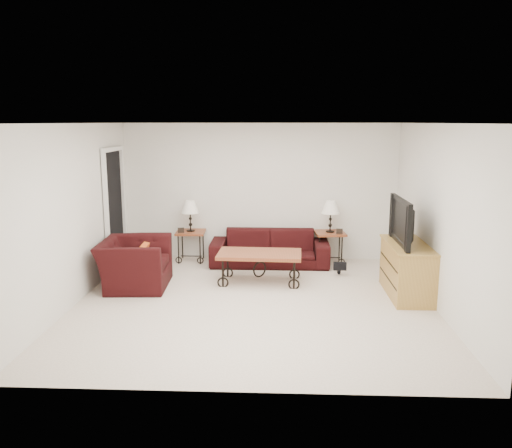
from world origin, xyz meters
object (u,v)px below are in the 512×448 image
Objects in this scene: coffee_table at (260,268)px; armchair at (135,263)px; backpack at (339,262)px; sofa at (270,248)px; television at (408,221)px; lamp_left at (190,216)px; side_table_right at (330,247)px; lamp_right at (330,216)px; side_table_left at (191,246)px; tv_stand at (407,270)px.

armchair is (-1.92, -0.29, 0.12)m from coffee_table.
coffee_table is at bearing -179.73° from backpack.
television is (2.02, -1.58, 0.81)m from sofa.
television is (2.16, -0.52, 0.87)m from coffee_table.
backpack is at bearing -15.75° from lamp_left.
lamp_right is (0.00, 0.00, 0.57)m from side_table_right.
coffee_table is at bearing -134.40° from side_table_right.
lamp_left is at bearing -24.63° from armchair.
lamp_left is 2.53m from lamp_right.
side_table_right reaches higher than side_table_left.
side_table_right is at bearing 0.00° from lamp_left.
coffee_table is (-1.22, -1.25, -0.04)m from side_table_right.
sofa is 1.10m from side_table_right.
lamp_right is 0.44× the size of tv_stand.
television reaches higher than sofa.
lamp_left is at bearing 153.19° from tv_stand.
sofa is 3.72× the size of lamp_left.
television reaches higher than side_table_right.
sofa is at bearing -7.10° from lamp_left.
armchair is 4.16m from television.
tv_stand is (2.18, -0.52, 0.14)m from coffee_table.
lamp_right is at bearing 118.63° from tv_stand.
armchair is at bearing -111.77° from side_table_left.
lamp_right is 0.49× the size of television.
side_table_left is 2.72m from backpack.
sofa is 1.60× the size of coffee_table.
coffee_table is 2.25m from tv_stand.
tv_stand is 1.12× the size of television.
television reaches higher than tv_stand.
backpack is at bearing -140.36° from television.
armchair is at bearing -153.87° from lamp_right.
backpack is (1.18, -0.56, -0.09)m from sofa.
television reaches higher than armchair.
side_table_left is (-1.44, 0.18, -0.02)m from sofa.
armchair is at bearing -93.10° from television.
sofa is 3.72× the size of side_table_left.
backpack is (0.09, -0.74, -0.64)m from lamp_right.
tv_stand is at bearing -26.81° from side_table_left.
lamp_left is at bearing 143.40° from backpack.
backpack is (0.09, -0.74, -0.07)m from side_table_right.
lamp_left reaches higher than sofa.
lamp_left is 1.73m from armchair.
tv_stand reaches higher than coffee_table.
coffee_table is at bearing -97.42° from sofa.
tv_stand is at bearing -70.56° from backpack.
armchair is (-0.62, -1.54, 0.09)m from side_table_left.
lamp_right is 2.06m from tv_stand.
side_table_left is at bearing 136.30° from coffee_table.
lamp_left is (0.00, 0.00, 0.56)m from side_table_left.
sofa is 1.46m from side_table_left.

